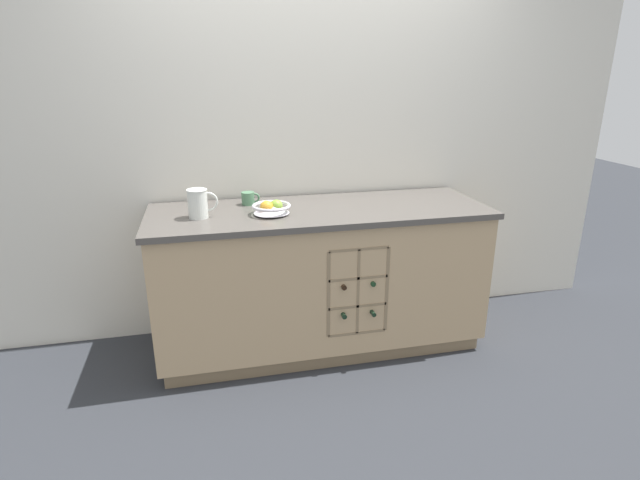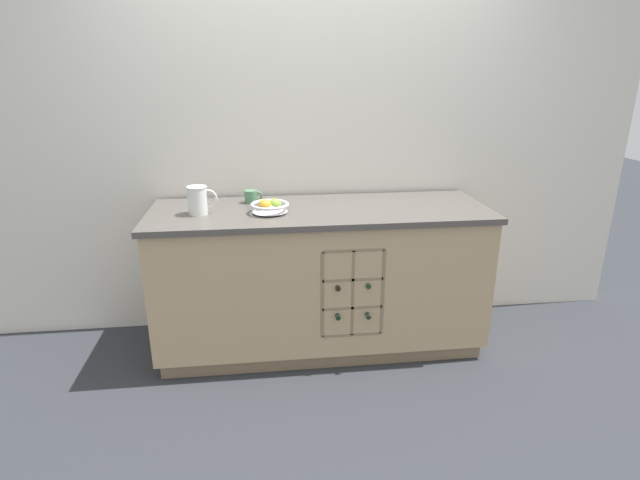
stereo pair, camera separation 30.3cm
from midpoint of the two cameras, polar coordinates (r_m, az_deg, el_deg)
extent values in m
plane|color=#2D3035|center=(3.33, 2.66, -11.65)|extent=(14.00, 14.00, 0.00)
cube|color=silver|center=(3.28, 1.84, 11.64)|extent=(4.40, 0.06, 2.55)
cube|color=#8B7354|center=(3.30, 2.67, -10.98)|extent=(1.92, 0.60, 0.09)
cube|color=tan|center=(3.11, 2.79, -4.00)|extent=(1.98, 0.66, 0.78)
cube|color=#514C47|center=(2.97, 2.92, 3.27)|extent=(2.02, 0.70, 0.03)
cube|color=#8B7354|center=(2.93, 6.38, -5.40)|extent=(0.35, 0.01, 0.52)
cube|color=#8B7354|center=(2.85, 3.20, -6.03)|extent=(0.02, 0.10, 0.52)
cube|color=#8B7354|center=(2.92, 9.93, -5.60)|extent=(0.02, 0.10, 0.52)
cube|color=#8B7354|center=(3.00, 6.42, -10.36)|extent=(0.35, 0.10, 0.02)
cube|color=#8B7354|center=(2.92, 6.55, -7.38)|extent=(0.35, 0.10, 0.02)
cube|color=#8B7354|center=(2.85, 6.68, -4.23)|extent=(0.35, 0.10, 0.02)
cube|color=#8B7354|center=(2.78, 6.81, -0.94)|extent=(0.35, 0.10, 0.02)
cube|color=#8B7354|center=(2.88, 6.61, -5.82)|extent=(0.02, 0.10, 0.52)
cylinder|color=black|center=(3.01, 4.44, -7.32)|extent=(0.08, 0.20, 0.08)
cylinder|color=black|center=(2.88, 5.01, -8.58)|extent=(0.03, 0.09, 0.03)
cylinder|color=black|center=(3.04, 7.70, -7.21)|extent=(0.07, 0.20, 0.07)
cylinder|color=black|center=(2.92, 8.41, -8.46)|extent=(0.03, 0.09, 0.03)
cylinder|color=black|center=(2.95, 4.48, -4.19)|extent=(0.07, 0.20, 0.07)
cylinder|color=black|center=(2.82, 5.05, -5.32)|extent=(0.03, 0.09, 0.03)
cylinder|color=#19381E|center=(2.99, 7.72, -3.93)|extent=(0.08, 0.20, 0.08)
cylinder|color=#19381E|center=(2.86, 8.43, -5.03)|extent=(0.03, 0.09, 0.03)
cylinder|color=silver|center=(2.87, -2.75, 3.16)|extent=(0.10, 0.10, 0.01)
cone|color=silver|center=(2.86, -2.76, 3.73)|extent=(0.20, 0.20, 0.05)
torus|color=silver|center=(2.86, -2.76, 4.03)|extent=(0.22, 0.22, 0.02)
sphere|color=gold|center=(2.85, -3.31, 3.88)|extent=(0.08, 0.08, 0.08)
sphere|color=#7FA838|center=(2.87, -2.18, 4.00)|extent=(0.07, 0.07, 0.07)
cylinder|color=silver|center=(2.87, -10.91, 4.43)|extent=(0.11, 0.11, 0.16)
torus|color=silver|center=(2.85, -11.01, 5.93)|extent=(0.11, 0.11, 0.01)
torus|color=silver|center=(2.87, -9.79, 4.64)|extent=(0.11, 0.01, 0.11)
cylinder|color=#4C7A56|center=(3.10, -5.14, 4.93)|extent=(0.08, 0.08, 0.08)
torus|color=#4C7A56|center=(3.10, -4.37, 4.99)|extent=(0.06, 0.01, 0.06)
camera|label=1|loc=(0.15, -87.14, 0.98)|focal=28.00mm
camera|label=2|loc=(0.15, 92.86, -0.98)|focal=28.00mm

